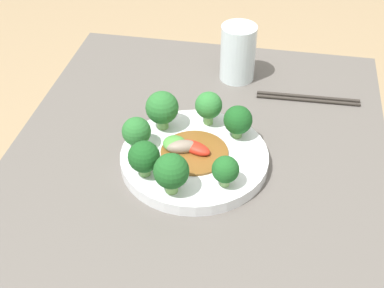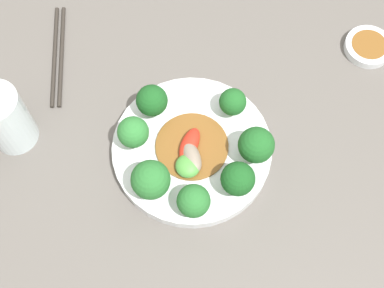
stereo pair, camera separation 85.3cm
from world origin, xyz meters
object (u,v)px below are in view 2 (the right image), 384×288
at_px(broccoli_southwest, 233,102).
at_px(broccoli_east, 133,133).
at_px(broccoli_west, 256,145).
at_px(chopsticks, 58,56).
at_px(plate, 192,152).
at_px(broccoli_north, 194,201).
at_px(sauce_dish, 368,47).
at_px(broccoli_northeast, 151,180).
at_px(stirfry_center, 191,154).
at_px(broccoli_northwest, 238,179).
at_px(drinking_glass, 5,119).
at_px(broccoli_southeast, 152,101).

relative_size(broccoli_southwest, broccoli_east, 0.84).
distance_m(broccoli_west, chopsticks, 0.39).
bearing_deg(plate, broccoli_north, 89.69).
bearing_deg(sauce_dish, broccoli_northeast, 34.37).
height_order(broccoli_southwest, sauce_dish, broccoli_southwest).
relative_size(broccoli_east, sauce_dish, 0.77).
relative_size(broccoli_north, stirfry_center, 0.50).
height_order(broccoli_northwest, broccoli_northeast, broccoli_northeast).
xyz_separation_m(broccoli_east, drinking_glass, (0.20, -0.03, -0.00)).
xyz_separation_m(broccoli_east, sauce_dish, (-0.40, -0.18, -0.05)).
height_order(broccoli_southeast, broccoli_southwest, broccoli_southeast).
distance_m(broccoli_northwest, broccoli_northeast, 0.13).
relative_size(broccoli_northeast, stirfry_center, 0.63).
bearing_deg(broccoli_north, broccoli_southeast, -69.95).
height_order(broccoli_northeast, broccoli_north, broccoli_northeast).
height_order(broccoli_southeast, chopsticks, broccoli_southeast).
distance_m(broccoli_west, stirfry_center, 0.10).
xyz_separation_m(broccoli_northeast, chopsticks, (0.17, -0.26, -0.06)).
bearing_deg(broccoli_northwest, drinking_glass, -17.10).
relative_size(broccoli_northwest, stirfry_center, 0.54).
xyz_separation_m(stirfry_center, sauce_dish, (-0.32, -0.20, -0.02)).
relative_size(plate, sauce_dish, 3.07).
bearing_deg(broccoli_southwest, sauce_dish, -152.93).
bearing_deg(broccoli_northwest, sauce_dish, -134.06).
distance_m(plate, chopsticks, 0.30).
bearing_deg(drinking_glass, broccoli_southeast, -173.17).
relative_size(broccoli_northeast, broccoli_east, 1.13).
distance_m(broccoli_southwest, broccoli_east, 0.16).
distance_m(stirfry_center, chopsticks, 0.31).
distance_m(broccoli_southeast, broccoli_northeast, 0.14).
height_order(chopsticks, sauce_dish, sauce_dish).
bearing_deg(stirfry_center, broccoli_southeast, -53.97).
bearing_deg(broccoli_northeast, chopsticks, -57.20).
xyz_separation_m(broccoli_southeast, broccoli_northwest, (-0.13, 0.14, 0.00)).
bearing_deg(sauce_dish, stirfry_center, 32.66).
xyz_separation_m(broccoli_southeast, broccoli_west, (-0.16, 0.08, 0.01)).
height_order(broccoli_northeast, broccoli_west, broccoli_northeast).
xyz_separation_m(drinking_glass, sauce_dish, (-0.60, -0.15, -0.05)).
xyz_separation_m(broccoli_northwest, broccoli_east, (0.15, -0.08, 0.00)).
height_order(broccoli_north, broccoli_southwest, broccoli_north).
bearing_deg(broccoli_north, broccoli_northeast, -26.46).
bearing_deg(broccoli_west, broccoli_north, 40.27).
bearing_deg(broccoli_east, broccoli_southwest, -161.50).
distance_m(broccoli_northwest, drinking_glass, 0.37).
distance_m(broccoli_northwest, broccoli_west, 0.06).
bearing_deg(drinking_glass, sauce_dish, -165.99).
relative_size(broccoli_northwest, chopsticks, 0.31).
height_order(stirfry_center, sauce_dish, stirfry_center).
xyz_separation_m(stirfry_center, chopsticks, (0.23, -0.20, -0.03)).
distance_m(broccoli_southwest, chopsticks, 0.33).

